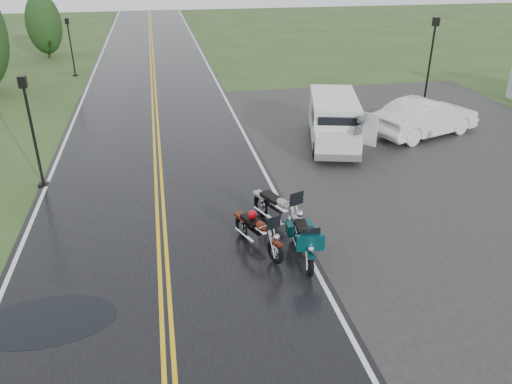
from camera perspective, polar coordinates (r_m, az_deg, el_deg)
ground at (r=13.08m, az=-10.50°, el=-8.80°), size 120.00×120.00×0.00m
road at (r=22.06m, az=-11.32°, el=6.07°), size 8.00×100.00×0.04m
parking_pad at (r=20.47m, az=21.40°, el=3.12°), size 14.00×24.00×0.03m
motorcycle_red at (r=12.74m, az=2.24°, el=-5.89°), size 1.55×2.32×1.29m
motorcycle_teal at (r=12.36m, az=6.21°, el=-7.17°), size 0.99×2.23×1.28m
motorcycle_silver at (r=13.65m, az=4.86°, el=-3.25°), size 1.74×2.59×1.44m
van_white at (r=19.24m, az=6.98°, el=6.50°), size 3.12×5.39×1.99m
person_at_van at (r=19.28m, az=11.58°, el=5.92°), size 0.78×0.77×1.82m
sedan_white at (r=22.94m, az=18.85°, el=8.02°), size 5.17×3.19×1.61m
lamp_post_near_left at (r=18.05m, az=-24.13°, el=6.15°), size 0.33×0.33×3.84m
lamp_post_far_left at (r=34.58m, az=-20.38°, el=15.24°), size 0.31×0.31×3.57m
lamp_post_far_right at (r=27.71m, az=19.27°, el=13.91°), size 0.38×0.38×4.39m
tree_left_far at (r=41.53m, az=-22.97°, el=16.63°), size 2.52×2.52×3.88m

